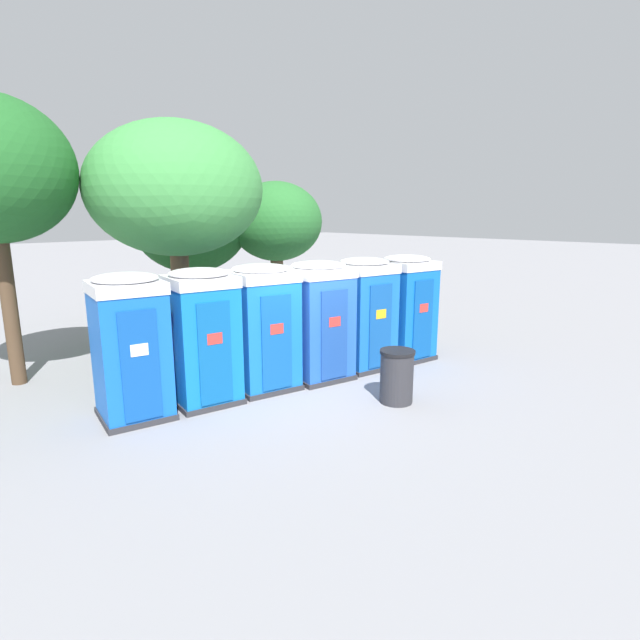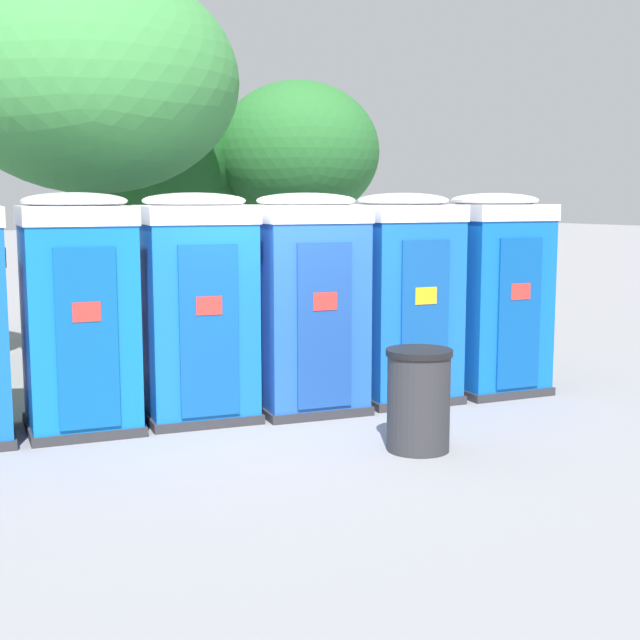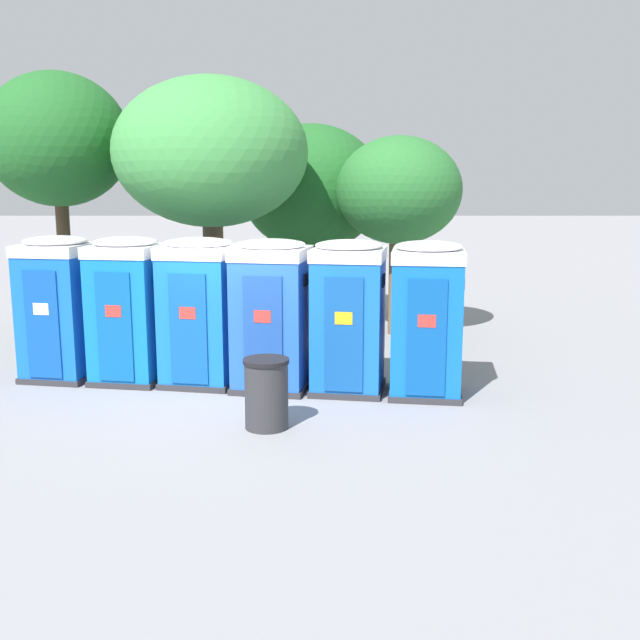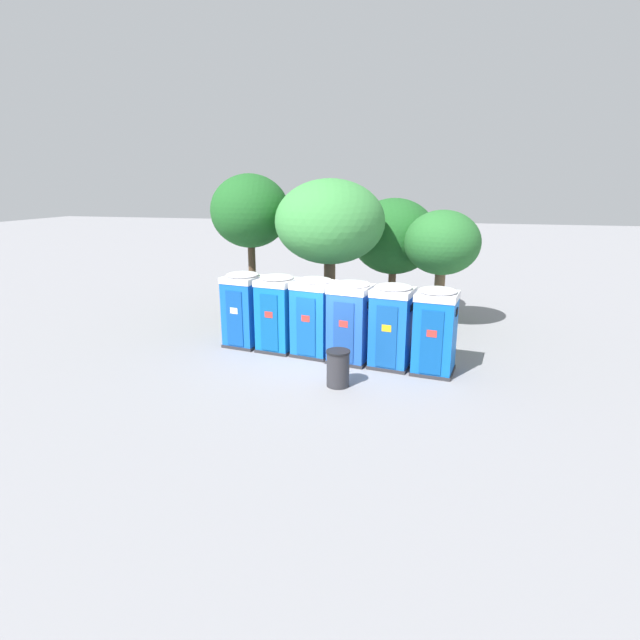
{
  "view_description": "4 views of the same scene",
  "coord_description": "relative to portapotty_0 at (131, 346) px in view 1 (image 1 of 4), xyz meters",
  "views": [
    {
      "loc": [
        -6.54,
        -7.45,
        3.51
      ],
      "look_at": [
        0.73,
        0.07,
        1.26
      ],
      "focal_mm": 28.0,
      "sensor_mm": 36.0,
      "label": 1
    },
    {
      "loc": [
        -4.65,
        -8.8,
        2.49
      ],
      "look_at": [
        0.86,
        0.04,
        1.05
      ],
      "focal_mm": 50.0,
      "sensor_mm": 36.0,
      "label": 2
    },
    {
      "loc": [
        1.47,
        -12.29,
        3.52
      ],
      "look_at": [
        1.5,
        -0.07,
        1.2
      ],
      "focal_mm": 42.0,
      "sensor_mm": 36.0,
      "label": 3
    },
    {
      "loc": [
        3.31,
        -14.52,
        5.36
      ],
      "look_at": [
        -0.37,
        0.26,
        1.19
      ],
      "focal_mm": 28.0,
      "sensor_mm": 36.0,
      "label": 4
    }
  ],
  "objects": [
    {
      "name": "ground_plane",
      "position": [
        3.14,
        -0.73,
        -1.28
      ],
      "size": [
        120.0,
        120.0,
        0.0
      ],
      "primitive_type": "plane",
      "color": "gray"
    },
    {
      "name": "portapotty_0",
      "position": [
        0.0,
        0.0,
        0.0
      ],
      "size": [
        1.35,
        1.38,
        2.54
      ],
      "color": "#2D2D33",
      "rests_on": "ground"
    },
    {
      "name": "portapotty_1",
      "position": [
        1.27,
        -0.21,
        -0.0
      ],
      "size": [
        1.35,
        1.37,
        2.54
      ],
      "color": "#2D2D33",
      "rests_on": "ground"
    },
    {
      "name": "portapotty_2",
      "position": [
        2.55,
        -0.38,
        -0.0
      ],
      "size": [
        1.42,
        1.4,
        2.54
      ],
      "color": "#2D2D33",
      "rests_on": "ground"
    },
    {
      "name": "portapotty_3",
      "position": [
        3.8,
        -0.7,
        -0.0
      ],
      "size": [
        1.43,
        1.4,
        2.54
      ],
      "color": "#2D2D33",
      "rests_on": "ground"
    },
    {
      "name": "portapotty_4",
      "position": [
        5.08,
        -0.85,
        -0.0
      ],
      "size": [
        1.36,
        1.38,
        2.54
      ],
      "color": "#2D2D33",
      "rests_on": "ground"
    },
    {
      "name": "portapotty_5",
      "position": [
        6.35,
        -1.08,
        -0.0
      ],
      "size": [
        1.32,
        1.35,
        2.54
      ],
      "color": "#2D2D33",
      "rests_on": "ground"
    },
    {
      "name": "street_tree_0",
      "position": [
        6.37,
        3.85,
        1.94
      ],
      "size": [
        2.8,
        2.8,
        4.46
      ],
      "color": "brown",
      "rests_on": "ground"
    },
    {
      "name": "street_tree_1",
      "position": [
        4.41,
        5.49,
        1.98
      ],
      "size": [
        3.48,
        3.48,
        4.82
      ],
      "color": "brown",
      "rests_on": "ground"
    },
    {
      "name": "street_tree_2",
      "position": [
        2.39,
        2.56,
        2.73
      ],
      "size": [
        3.97,
        3.97,
        5.56
      ],
      "color": "brown",
      "rests_on": "ground"
    },
    {
      "name": "trash_can",
      "position": [
        3.85,
        -2.76,
        -0.77
      ],
      "size": [
        0.66,
        0.66,
        1.02
      ],
      "color": "#2D2D33",
      "rests_on": "ground"
    }
  ]
}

